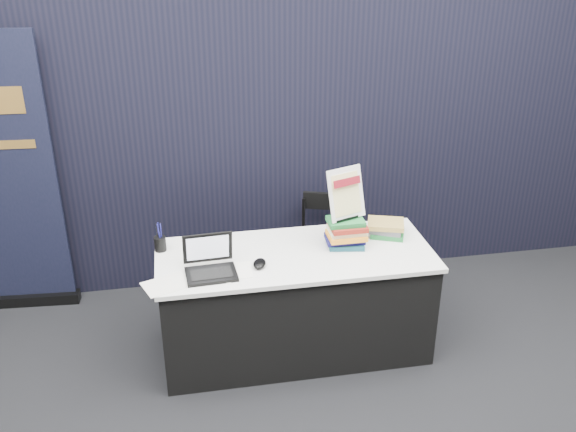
{
  "coord_description": "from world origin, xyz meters",
  "views": [
    {
      "loc": [
        -0.71,
        -3.04,
        2.76
      ],
      "look_at": [
        -0.05,
        0.55,
        1.02
      ],
      "focal_mm": 40.0,
      "sensor_mm": 36.0,
      "label": 1
    }
  ],
  "objects_px": {
    "book_stack_short": "(386,228)",
    "info_sign": "(346,194)",
    "display_table": "(295,302)",
    "pullup_banner": "(0,195)",
    "book_stack_tall": "(346,232)",
    "stacking_chair": "(328,241)",
    "laptop": "(210,265)"
  },
  "relations": [
    {
      "from": "book_stack_short",
      "to": "info_sign",
      "type": "xyz_separation_m",
      "value": [
        -0.31,
        -0.06,
        0.3
      ]
    },
    {
      "from": "book_stack_tall",
      "to": "pullup_banner",
      "type": "height_order",
      "value": "pullup_banner"
    },
    {
      "from": "book_stack_short",
      "to": "laptop",
      "type": "bearing_deg",
      "value": -166.73
    },
    {
      "from": "stacking_chair",
      "to": "display_table",
      "type": "bearing_deg",
      "value": -102.08
    },
    {
      "from": "book_stack_short",
      "to": "info_sign",
      "type": "relative_size",
      "value": 0.82
    },
    {
      "from": "laptop",
      "to": "stacking_chair",
      "type": "xyz_separation_m",
      "value": [
        0.96,
        0.83,
        -0.36
      ]
    },
    {
      "from": "laptop",
      "to": "book_stack_short",
      "type": "relative_size",
      "value": 1.11
    },
    {
      "from": "display_table",
      "to": "pullup_banner",
      "type": "bearing_deg",
      "value": 154.79
    },
    {
      "from": "laptop",
      "to": "info_sign",
      "type": "bearing_deg",
      "value": 10.91
    },
    {
      "from": "display_table",
      "to": "laptop",
      "type": "xyz_separation_m",
      "value": [
        -0.56,
        -0.15,
        0.43
      ]
    },
    {
      "from": "laptop",
      "to": "book_stack_short",
      "type": "xyz_separation_m",
      "value": [
        1.22,
        0.29,
        -0.0
      ]
    },
    {
      "from": "info_sign",
      "to": "pullup_banner",
      "type": "distance_m",
      "value": 2.49
    },
    {
      "from": "display_table",
      "to": "book_stack_short",
      "type": "height_order",
      "value": "book_stack_short"
    },
    {
      "from": "book_stack_short",
      "to": "pullup_banner",
      "type": "height_order",
      "value": "pullup_banner"
    },
    {
      "from": "book_stack_short",
      "to": "stacking_chair",
      "type": "height_order",
      "value": "book_stack_short"
    },
    {
      "from": "book_stack_short",
      "to": "book_stack_tall",
      "type": "bearing_deg",
      "value": -163.54
    },
    {
      "from": "book_stack_tall",
      "to": "book_stack_short",
      "type": "xyz_separation_m",
      "value": [
        0.31,
        0.09,
        -0.04
      ]
    },
    {
      "from": "info_sign",
      "to": "book_stack_short",
      "type": "bearing_deg",
      "value": -8.86
    },
    {
      "from": "display_table",
      "to": "book_stack_tall",
      "type": "bearing_deg",
      "value": 7.84
    },
    {
      "from": "book_stack_short",
      "to": "info_sign",
      "type": "height_order",
      "value": "info_sign"
    },
    {
      "from": "display_table",
      "to": "info_sign",
      "type": "distance_m",
      "value": 0.81
    },
    {
      "from": "display_table",
      "to": "laptop",
      "type": "distance_m",
      "value": 0.72
    },
    {
      "from": "book_stack_tall",
      "to": "stacking_chair",
      "type": "bearing_deg",
      "value": 85.67
    },
    {
      "from": "display_table",
      "to": "book_stack_tall",
      "type": "relative_size",
      "value": 7.31
    },
    {
      "from": "laptop",
      "to": "book_stack_tall",
      "type": "bearing_deg",
      "value": 9.08
    },
    {
      "from": "laptop",
      "to": "pullup_banner",
      "type": "relative_size",
      "value": 0.15
    },
    {
      "from": "book_stack_tall",
      "to": "pullup_banner",
      "type": "distance_m",
      "value": 2.49
    },
    {
      "from": "book_stack_tall",
      "to": "stacking_chair",
      "type": "xyz_separation_m",
      "value": [
        0.05,
        0.64,
        -0.4
      ]
    },
    {
      "from": "book_stack_tall",
      "to": "pullup_banner",
      "type": "xyz_separation_m",
      "value": [
        -2.33,
        0.88,
        0.08
      ]
    },
    {
      "from": "book_stack_tall",
      "to": "stacking_chair",
      "type": "distance_m",
      "value": 0.76
    },
    {
      "from": "info_sign",
      "to": "pullup_banner",
      "type": "relative_size",
      "value": 0.17
    },
    {
      "from": "display_table",
      "to": "laptop",
      "type": "relative_size",
      "value": 5.65
    }
  ]
}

